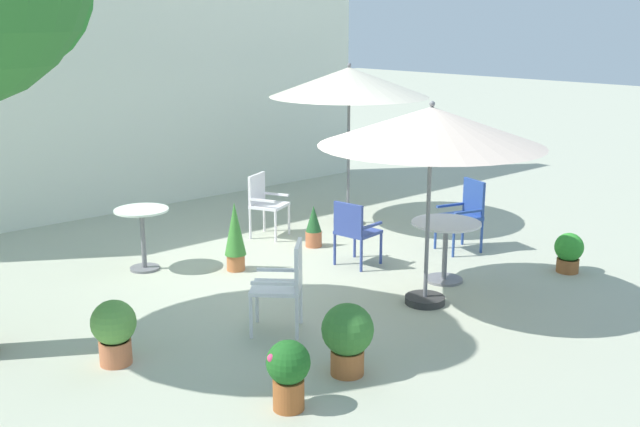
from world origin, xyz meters
TOP-DOWN VIEW (x-y plane):
  - ground_plane at (0.00, 0.00)m, footprint 60.00×60.00m
  - villa_facade at (0.00, 4.66)m, footprint 9.71×0.30m
  - patio_umbrella_0 at (0.39, -1.45)m, footprint 2.38×2.38m
  - patio_umbrella_1 at (2.07, 1.56)m, footprint 2.37×2.37m
  - cafe_table_0 at (1.13, -1.11)m, footprint 0.82×0.82m
  - cafe_table_1 at (-1.35, 1.64)m, footprint 0.67×0.67m
  - patio_chair_0 at (-1.23, -1.02)m, footprint 0.66×0.66m
  - patio_chair_1 at (0.70, 1.85)m, footprint 0.62×0.60m
  - patio_chair_2 at (2.31, -0.48)m, footprint 0.59×0.57m
  - patio_chair_3 at (0.72, 0.01)m, footprint 0.51×0.52m
  - potted_plant_0 at (-0.51, 0.86)m, footprint 0.27×0.27m
  - potted_plant_1 at (2.53, -1.91)m, footprint 0.35×0.35m
  - potted_plant_2 at (0.88, 0.99)m, footprint 0.23×0.23m
  - potted_plant_3 at (-2.85, -0.58)m, footprint 0.41×0.41m
  - potted_plant_4 at (-2.20, -2.26)m, footprint 0.36×0.36m
  - potted_plant_5 at (-1.42, -2.12)m, footprint 0.46×0.46m

SIDE VIEW (x-z plane):
  - ground_plane at x=0.00m, z-range 0.00..0.00m
  - potted_plant_1 at x=2.53m, z-range 0.02..0.52m
  - potted_plant_2 at x=0.88m, z-range -0.01..0.57m
  - potted_plant_4 at x=-2.20m, z-range 0.04..0.62m
  - potted_plant_3 at x=-2.85m, z-range 0.03..0.64m
  - potted_plant_5 at x=-1.42m, z-range 0.04..0.69m
  - potted_plant_0 at x=-0.51m, z-range 0.02..0.89m
  - patio_chair_3 at x=0.72m, z-range 0.07..0.91m
  - cafe_table_0 at x=1.13m, z-range 0.15..0.88m
  - patio_chair_0 at x=-1.23m, z-range 0.07..0.99m
  - patio_chair_1 at x=0.70m, z-range 0.08..0.98m
  - cafe_table_1 at x=-1.35m, z-range 0.15..0.93m
  - patio_chair_2 at x=2.31m, z-range 0.07..1.03m
  - patio_umbrella_0 at x=0.39m, z-range 0.83..3.05m
  - patio_umbrella_1 at x=2.07m, z-range 0.92..3.35m
  - villa_facade at x=0.00m, z-range 0.00..5.41m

